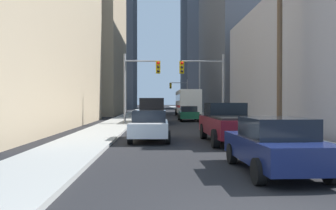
{
  "coord_description": "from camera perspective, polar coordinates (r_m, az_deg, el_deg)",
  "views": [
    {
      "loc": [
        -1.58,
        -4.77,
        1.95
      ],
      "look_at": [
        0.0,
        37.5,
        1.53
      ],
      "focal_mm": 35.41,
      "sensor_mm": 36.0,
      "label": 1
    }
  ],
  "objects": [
    {
      "name": "pickup_truck_maroon",
      "position": [
        16.1,
        10.34,
        -3.07
      ],
      "size": [
        2.2,
        5.45,
        1.9
      ],
      "color": "maroon",
      "rests_on": "ground"
    },
    {
      "name": "cargo_van_black",
      "position": [
        29.48,
        -2.66,
        -0.73
      ],
      "size": [
        2.16,
        5.26,
        2.26
      ],
      "color": "black",
      "rests_on": "ground"
    },
    {
      "name": "sedan_white",
      "position": [
        16.53,
        -3.2,
        -3.53
      ],
      "size": [
        1.95,
        4.24,
        1.52
      ],
      "color": "white",
      "rests_on": "ground"
    },
    {
      "name": "traffic_signal_near_right",
      "position": [
        28.42,
        6.25,
        4.79
      ],
      "size": [
        3.83,
        0.44,
        6.0
      ],
      "color": "gray",
      "rests_on": "ground"
    },
    {
      "name": "building_left_far_tower",
      "position": [
        97.47,
        -13.16,
        13.67
      ],
      "size": [
        24.81,
        18.7,
        48.15
      ],
      "primitive_type": "cube",
      "color": "#4C515B",
      "rests_on": "ground"
    },
    {
      "name": "building_right_mid_block",
      "position": [
        56.3,
        18.31,
        12.75
      ],
      "size": [
        21.74,
        24.24,
        27.72
      ],
      "primitive_type": "cube",
      "color": "#4C515B",
      "rests_on": "ground"
    },
    {
      "name": "sidewalk_right",
      "position": [
        55.19,
        4.65,
        -1.38
      ],
      "size": [
        2.73,
        160.0,
        0.15
      ],
      "primitive_type": "cube",
      "color": "#9E9E99",
      "rests_on": "ground"
    },
    {
      "name": "building_left_mid_office",
      "position": [
        55.29,
        -16.11,
        14.52
      ],
      "size": [
        14.97,
        18.74,
        30.62
      ],
      "primitive_type": "cube",
      "color": "tan",
      "rests_on": "ground"
    },
    {
      "name": "traffic_signal_near_left",
      "position": [
        28.15,
        -4.83,
        4.75
      ],
      "size": [
        3.09,
        0.44,
        6.0
      ],
      "color": "gray",
      "rests_on": "ground"
    },
    {
      "name": "sedan_navy",
      "position": [
        9.59,
        17.9,
        -6.53
      ],
      "size": [
        1.95,
        4.24,
        1.52
      ],
      "color": "#141E4C",
      "rests_on": "ground"
    },
    {
      "name": "sedan_green",
      "position": [
        33.31,
        3.55,
        -1.46
      ],
      "size": [
        1.95,
        4.25,
        1.52
      ],
      "color": "#195938",
      "rests_on": "ground"
    },
    {
      "name": "utility_pole_right",
      "position": [
        19.45,
        18.66,
        10.03
      ],
      "size": [
        2.2,
        0.28,
        9.77
      ],
      "color": "brown",
      "rests_on": "ground"
    },
    {
      "name": "sedan_blue",
      "position": [
        46.09,
        -2.58,
        -0.9
      ],
      "size": [
        1.95,
        4.22,
        1.52
      ],
      "color": "navy",
      "rests_on": "ground"
    },
    {
      "name": "street_lamp_right",
      "position": [
        44.31,
        5.02,
        3.9
      ],
      "size": [
        2.28,
        0.32,
        7.5
      ],
      "color": "gray",
      "rests_on": "ground"
    },
    {
      "name": "sidewalk_left",
      "position": [
        54.91,
        -5.66,
        -1.39
      ],
      "size": [
        2.73,
        160.0,
        0.15
      ],
      "primitive_type": "cube",
      "color": "#9E9E99",
      "rests_on": "ground"
    },
    {
      "name": "traffic_signal_far_right",
      "position": [
        60.26,
        2.01,
        2.53
      ],
      "size": [
        3.33,
        0.44,
        6.0
      ],
      "color": "gray",
      "rests_on": "ground"
    },
    {
      "name": "city_bus",
      "position": [
        43.73,
        3.31,
        0.54
      ],
      "size": [
        2.68,
        11.53,
        3.4
      ],
      "color": "silver",
      "rests_on": "ground"
    }
  ]
}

